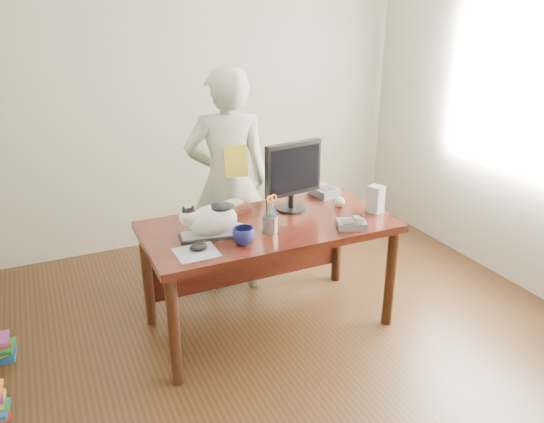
{
  "coord_description": "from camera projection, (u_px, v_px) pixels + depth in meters",
  "views": [
    {
      "loc": [
        -1.29,
        -2.26,
        2.08
      ],
      "look_at": [
        0.0,
        0.55,
        0.85
      ],
      "focal_mm": 35.0,
      "sensor_mm": 36.0,
      "label": 1
    }
  ],
  "objects": [
    {
      "name": "held_book",
      "position": [
        236.0,
        161.0,
        3.66
      ],
      "size": [
        0.18,
        0.13,
        0.22
      ],
      "rotation": [
        0.0,
        0.0,
        -0.23
      ],
      "color": "gold",
      "rests_on": "person"
    },
    {
      "name": "pen_cup",
      "position": [
        270.0,
        222.0,
        3.26
      ],
      "size": [
        0.12,
        0.12,
        0.24
      ],
      "rotation": [
        0.0,
        0.0,
        0.3
      ],
      "color": "gray",
      "rests_on": "desk"
    },
    {
      "name": "desk",
      "position": [
        264.0,
        240.0,
        3.53
      ],
      "size": [
        1.6,
        0.8,
        0.75
      ],
      "color": "black",
      "rests_on": "ground"
    },
    {
      "name": "monitor",
      "position": [
        293.0,
        173.0,
        3.52
      ],
      "size": [
        0.42,
        0.23,
        0.48
      ],
      "rotation": [
        0.0,
        0.0,
        0.15
      ],
      "color": "black",
      "rests_on": "desk"
    },
    {
      "name": "mouse",
      "position": [
        199.0,
        247.0,
        3.02
      ],
      "size": [
        0.11,
        0.07,
        0.04
      ],
      "rotation": [
        0.0,
        0.0,
        0.01
      ],
      "color": "black",
      "rests_on": "mousepad"
    },
    {
      "name": "cat",
      "position": [
        211.0,
        219.0,
        3.17
      ],
      "size": [
        0.4,
        0.24,
        0.23
      ],
      "rotation": [
        0.0,
        0.0,
        -0.16
      ],
      "color": "silver",
      "rests_on": "keyboard"
    },
    {
      "name": "coffee_mug",
      "position": [
        244.0,
        236.0,
        3.1
      ],
      "size": [
        0.18,
        0.18,
        0.1
      ],
      "primitive_type": "imported",
      "rotation": [
        0.0,
        0.0,
        0.69
      ],
      "color": "#0E1038",
      "rests_on": "desk"
    },
    {
      "name": "mousepad",
      "position": [
        196.0,
        253.0,
        3.0
      ],
      "size": [
        0.24,
        0.22,
        0.01
      ],
      "rotation": [
        0.0,
        0.0,
        0.01
      ],
      "color": "#A5ABB1",
      "rests_on": "desk"
    },
    {
      "name": "room",
      "position": [
        317.0,
        156.0,
        2.68
      ],
      "size": [
        4.5,
        4.5,
        4.5
      ],
      "color": "black",
      "rests_on": "ground"
    },
    {
      "name": "speaker",
      "position": [
        376.0,
        199.0,
        3.56
      ],
      "size": [
        0.11,
        0.12,
        0.18
      ],
      "rotation": [
        0.0,
        0.0,
        0.36
      ],
      "color": "#ACABAE",
      "rests_on": "desk"
    },
    {
      "name": "baseball",
      "position": [
        340.0,
        202.0,
        3.66
      ],
      "size": [
        0.07,
        0.07,
        0.07
      ],
      "rotation": [
        0.0,
        0.0,
        -0.14
      ],
      "color": "silver",
      "rests_on": "desk"
    },
    {
      "name": "keyboard",
      "position": [
        213.0,
        235.0,
        3.21
      ],
      "size": [
        0.42,
        0.22,
        0.02
      ],
      "rotation": [
        0.0,
        0.0,
        -0.16
      ],
      "color": "black",
      "rests_on": "desk"
    },
    {
      "name": "book_stack",
      "position": [
        235.0,
        207.0,
        3.58
      ],
      "size": [
        0.23,
        0.19,
        0.07
      ],
      "rotation": [
        0.0,
        0.0,
        0.22
      ],
      "color": "#4E1914",
      "rests_on": "desk"
    },
    {
      "name": "person",
      "position": [
        228.0,
        182.0,
        3.88
      ],
      "size": [
        0.69,
        0.53,
        1.69
      ],
      "primitive_type": "imported",
      "rotation": [
        0.0,
        0.0,
        2.92
      ],
      "color": "silver",
      "rests_on": "ground"
    },
    {
      "name": "calculator",
      "position": [
        324.0,
        191.0,
        3.89
      ],
      "size": [
        0.19,
        0.23,
        0.06
      ],
      "rotation": [
        0.0,
        0.0,
        0.14
      ],
      "color": "slate",
      "rests_on": "desk"
    },
    {
      "name": "phone",
      "position": [
        352.0,
        224.0,
        3.33
      ],
      "size": [
        0.21,
        0.19,
        0.08
      ],
      "rotation": [
        0.0,
        0.0,
        -0.39
      ],
      "color": "slate",
      "rests_on": "desk"
    }
  ]
}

